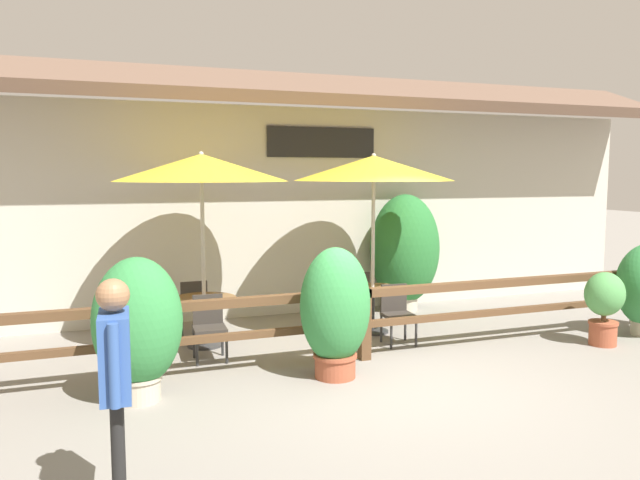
# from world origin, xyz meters

# --- Properties ---
(ground_plane) EXTENTS (60.00, 60.00, 0.00)m
(ground_plane) POSITION_xyz_m (0.00, 0.00, 0.00)
(ground_plane) COLOR gray
(building_facade) EXTENTS (14.28, 1.49, 4.23)m
(building_facade) POSITION_xyz_m (0.00, 4.10, 2.17)
(building_facade) COLOR #BCB7A8
(building_facade) RESTS_ON ground
(patio_railing) EXTENTS (10.40, 0.14, 0.95)m
(patio_railing) POSITION_xyz_m (0.00, 1.05, 0.70)
(patio_railing) COLOR brown
(patio_railing) RESTS_ON ground
(patio_umbrella_near) EXTENTS (2.43, 2.43, 2.77)m
(patio_umbrella_near) POSITION_xyz_m (-1.87, 2.44, 2.54)
(patio_umbrella_near) COLOR #B7B2A8
(patio_umbrella_near) RESTS_ON ground
(dining_table_near) EXTENTS (0.91, 0.91, 0.70)m
(dining_table_near) POSITION_xyz_m (-1.87, 2.44, 0.56)
(dining_table_near) COLOR brown
(dining_table_near) RESTS_ON ground
(chair_near_streetside) EXTENTS (0.44, 0.44, 0.85)m
(chair_near_streetside) POSITION_xyz_m (-1.93, 1.77, 0.48)
(chair_near_streetside) COLOR #332D28
(chair_near_streetside) RESTS_ON ground
(chair_near_wallside) EXTENTS (0.44, 0.44, 0.85)m
(chair_near_wallside) POSITION_xyz_m (-1.94, 3.10, 0.48)
(chair_near_wallside) COLOR #332D28
(chair_near_wallside) RESTS_ON ground
(patio_umbrella_middle) EXTENTS (2.43, 2.43, 2.77)m
(patio_umbrella_middle) POSITION_xyz_m (0.71, 2.31, 2.54)
(patio_umbrella_middle) COLOR #B7B2A8
(patio_umbrella_middle) RESTS_ON ground
(dining_table_middle) EXTENTS (0.91, 0.91, 0.70)m
(dining_table_middle) POSITION_xyz_m (0.71, 2.31, 0.56)
(dining_table_middle) COLOR brown
(dining_table_middle) RESTS_ON ground
(chair_middle_streetside) EXTENTS (0.45, 0.45, 0.85)m
(chair_middle_streetside) POSITION_xyz_m (0.76, 1.60, 0.48)
(chair_middle_streetside) COLOR #332D28
(chair_middle_streetside) RESTS_ON ground
(chair_middle_wallside) EXTENTS (0.45, 0.45, 0.85)m
(chair_middle_wallside) POSITION_xyz_m (0.73, 3.02, 0.48)
(chair_middle_wallside) COLOR #332D28
(chair_middle_wallside) RESTS_ON ground
(potted_plant_broad_leaf) EXTENTS (0.95, 0.86, 1.58)m
(potted_plant_broad_leaf) POSITION_xyz_m (-2.92, 0.52, 0.84)
(potted_plant_broad_leaf) COLOR #B7AD99
(potted_plant_broad_leaf) RESTS_ON ground
(potted_plant_entrance_palm) EXTENTS (0.86, 0.77, 1.59)m
(potted_plant_entrance_palm) POSITION_xyz_m (-0.64, 0.51, 0.83)
(potted_plant_entrance_palm) COLOR #9E4C33
(potted_plant_entrance_palm) RESTS_ON ground
(potted_plant_corner_fern) EXTENTS (0.58, 0.52, 1.06)m
(potted_plant_corner_fern) POSITION_xyz_m (3.51, 0.49, 0.62)
(potted_plant_corner_fern) COLOR #9E4C33
(potted_plant_corner_fern) RESTS_ON ground
(potted_plant_small_flowering) EXTENTS (1.27, 1.14, 2.09)m
(potted_plant_small_flowering) POSITION_xyz_m (1.93, 3.55, 1.09)
(potted_plant_small_flowering) COLOR #B7AD99
(potted_plant_small_flowering) RESTS_ON ground
(pedestrian) EXTENTS (0.24, 0.60, 1.72)m
(pedestrian) POSITION_xyz_m (-3.23, -1.74, 1.11)
(pedestrian) COLOR black
(pedestrian) RESTS_ON ground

